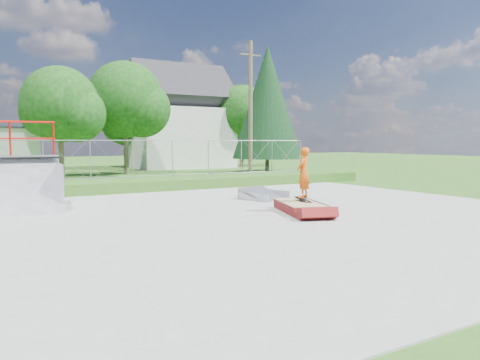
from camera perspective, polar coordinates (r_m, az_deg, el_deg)
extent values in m
plane|color=#31611B|center=(13.43, 0.84, -4.86)|extent=(120.00, 120.00, 0.00)
cube|color=#999996|center=(13.43, 0.84, -4.77)|extent=(20.00, 16.00, 0.04)
cube|color=#31611B|center=(22.02, -12.06, -0.54)|extent=(24.00, 3.00, 0.50)
cube|color=maroon|center=(14.84, 7.28, -3.36)|extent=(1.76, 2.48, 0.31)
cube|color=tan|center=(14.82, 7.29, -2.72)|extent=(1.78, 2.50, 0.02)
cube|color=black|center=(14.97, 7.69, -2.43)|extent=(0.32, 0.82, 0.13)
imported|color=#D1520E|center=(14.90, 7.72, 0.62)|extent=(0.70, 0.64, 1.60)
cube|color=silver|center=(40.56, -7.34, 5.08)|extent=(8.00, 6.00, 5.00)
cube|color=#2B2A2F|center=(40.72, -7.39, 9.87)|extent=(8.40, 6.08, 6.08)
cylinder|color=brown|center=(27.45, 1.29, 8.42)|extent=(0.24, 0.24, 8.00)
cylinder|color=brown|center=(29.75, -20.93, 2.48)|extent=(0.30, 0.30, 2.45)
sphere|color=#0F350E|center=(29.81, -21.11, 8.61)|extent=(4.48, 4.48, 4.48)
sphere|color=#0F350E|center=(29.37, -19.27, 7.63)|extent=(3.36, 3.36, 3.36)
cylinder|color=brown|center=(32.71, -13.71, 3.14)|extent=(0.30, 0.30, 2.80)
sphere|color=#0F350E|center=(32.82, -13.84, 9.51)|extent=(5.12, 5.12, 5.12)
sphere|color=#0F350E|center=(32.45, -11.85, 8.46)|extent=(3.84, 3.84, 3.84)
cylinder|color=brown|center=(41.04, 0.23, 3.45)|extent=(0.30, 0.30, 2.62)
sphere|color=#0F350E|center=(41.10, 0.23, 8.21)|extent=(4.80, 4.80, 4.80)
sphere|color=#0F350E|center=(41.02, 1.75, 7.38)|extent=(3.60, 3.60, 3.60)
cylinder|color=brown|center=(41.09, -13.56, 2.96)|extent=(0.30, 0.30, 2.10)
sphere|color=#0F350E|center=(41.11, -13.64, 6.76)|extent=(3.84, 3.84, 3.84)
sphere|color=#0F350E|center=(40.85, -12.46, 6.12)|extent=(2.88, 2.88, 2.88)
cylinder|color=brown|center=(34.07, 3.32, 1.98)|extent=(0.28, 0.28, 1.20)
cone|color=black|center=(34.15, 3.36, 9.46)|extent=(5.04, 5.04, 8.10)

